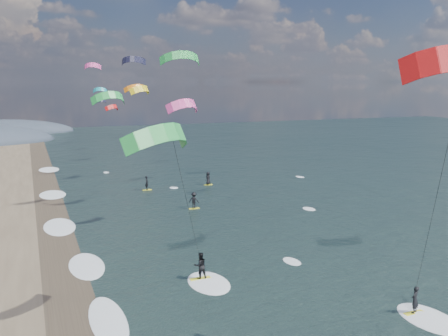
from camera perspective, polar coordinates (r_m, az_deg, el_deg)
name	(u,v)px	position (r m, az deg, el deg)	size (l,w,h in m)	color
wet_sand_strip	(69,297)	(32.90, -17.29, -13.89)	(3.00, 240.00, 0.00)	#382D23
kitesurfer_near_b	(183,184)	(27.30, -4.66, -1.85)	(7.23, 9.04, 11.76)	yellow
far_kitesurfers	(189,190)	(57.01, -4.01, -2.49)	(9.09, 11.93, 1.75)	yellow
bg_kite_field	(128,85)	(72.53, -10.90, 9.34)	(12.62, 69.24, 8.76)	#D83F8C
shoreline_surf	(81,268)	(37.38, -16.01, -10.91)	(2.40, 79.40, 0.11)	white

